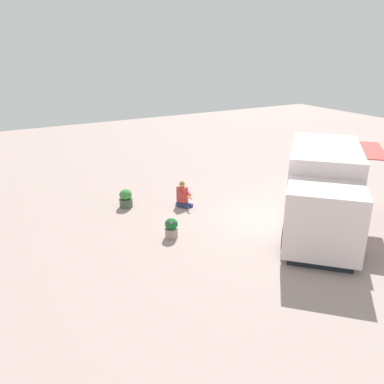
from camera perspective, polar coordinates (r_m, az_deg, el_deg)
ground_plane at (r=13.48m, az=12.74°, el=-3.79°), size 40.00×40.00×0.00m
food_truck at (r=12.81m, az=18.09°, el=0.02°), size 5.13×5.19×2.44m
person_customer at (r=14.11m, az=-1.31°, el=-0.68°), size 0.81×0.58×0.91m
planter_flowering_near at (r=11.85m, az=-2.96°, el=-5.13°), size 0.41×0.41×0.60m
planter_flowering_far at (r=14.21m, az=-9.39°, el=-0.90°), size 0.48×0.48×0.65m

